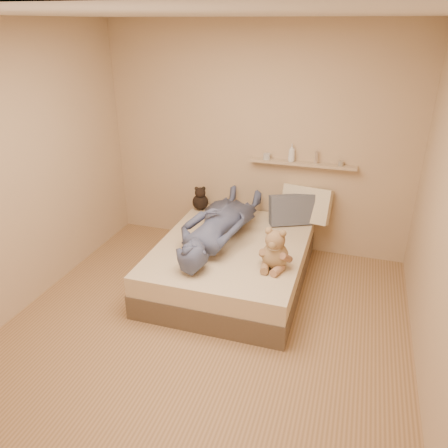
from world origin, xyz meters
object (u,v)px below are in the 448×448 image
(dark_plush, at_px, (200,200))
(pillow_grey, at_px, (292,210))
(game_console, at_px, (194,251))
(pillow_cream, at_px, (306,204))
(teddy_bear, at_px, (275,252))
(person, at_px, (219,223))
(wall_shelf, at_px, (302,164))
(bed, at_px, (232,262))

(dark_plush, height_order, pillow_grey, pillow_grey)
(game_console, xyz_separation_m, dark_plush, (-0.43, 1.31, -0.03))
(game_console, xyz_separation_m, pillow_cream, (0.84, 1.39, 0.04))
(teddy_bear, xyz_separation_m, person, (-0.67, 0.39, 0.03))
(game_console, distance_m, pillow_grey, 1.43)
(dark_plush, xyz_separation_m, wall_shelf, (1.18, 0.15, 0.52))
(bed, xyz_separation_m, wall_shelf, (0.55, 0.91, 0.88))
(dark_plush, height_order, person, person)
(pillow_cream, xyz_separation_m, pillow_grey, (-0.14, -0.14, -0.03))
(dark_plush, bearing_deg, pillow_grey, -3.46)
(pillow_grey, distance_m, wall_shelf, 0.53)
(bed, distance_m, person, 0.45)
(bed, bearing_deg, pillow_grey, 54.19)
(pillow_grey, relative_size, wall_shelf, 0.42)
(person, xyz_separation_m, wall_shelf, (0.71, 0.87, 0.45))
(bed, relative_size, teddy_bear, 4.59)
(person, bearing_deg, dark_plush, -52.86)
(pillow_cream, bearing_deg, pillow_grey, -135.21)
(pillow_cream, height_order, pillow_grey, pillow_cream)
(pillow_cream, bearing_deg, person, -135.20)
(bed, relative_size, game_console, 10.32)
(dark_plush, height_order, wall_shelf, wall_shelf)
(teddy_bear, height_order, person, teddy_bear)
(game_console, relative_size, wall_shelf, 0.15)
(pillow_cream, height_order, person, pillow_cream)
(teddy_bear, bearing_deg, pillow_cream, 84.02)
(game_console, bearing_deg, bed, 70.08)
(dark_plush, bearing_deg, pillow_cream, 3.23)
(bed, height_order, game_console, game_console)
(bed, xyz_separation_m, pillow_cream, (0.64, 0.83, 0.43))
(teddy_bear, bearing_deg, dark_plush, 135.93)
(pillow_grey, xyz_separation_m, wall_shelf, (0.05, 0.22, 0.48))
(teddy_bear, xyz_separation_m, pillow_grey, (-0.02, 1.04, -0.00))
(bed, xyz_separation_m, person, (-0.16, 0.04, 0.43))
(game_console, bearing_deg, dark_plush, 108.15)
(game_console, relative_size, pillow_grey, 0.37)
(dark_plush, relative_size, wall_shelf, 0.25)
(person, bearing_deg, game_console, 89.46)
(bed, bearing_deg, dark_plush, 129.81)
(bed, height_order, pillow_cream, pillow_cream)
(game_console, distance_m, teddy_bear, 0.74)
(game_console, bearing_deg, wall_shelf, 62.84)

